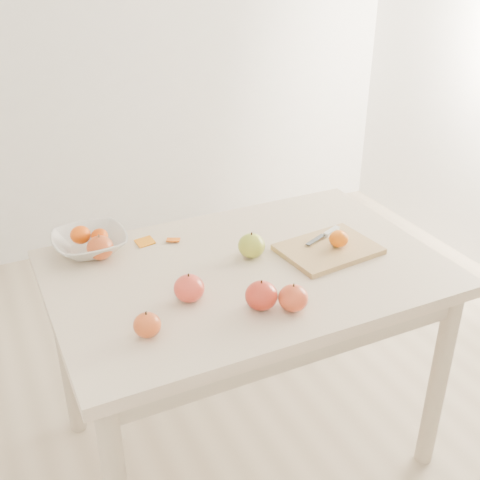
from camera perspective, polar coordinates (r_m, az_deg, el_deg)
name	(u,v)px	position (r m, az deg, el deg)	size (l,w,h in m)	color
ground	(246,442)	(2.34, 0.56, -18.58)	(3.50, 3.50, 0.00)	#C6B293
table	(247,293)	(1.92, 0.65, -5.09)	(1.20, 0.80, 0.75)	beige
cutting_board	(328,249)	(1.97, 8.37, -0.87)	(0.30, 0.22, 0.02)	tan
board_tangerine	(339,239)	(1.96, 9.34, 0.12)	(0.06, 0.06, 0.05)	#E85A08
fruit_bowl	(90,243)	(2.00, -14.03, -0.25)	(0.24, 0.24, 0.06)	silver
bowl_tangerine_near	(80,235)	(1.99, -14.89, 0.48)	(0.07, 0.07, 0.06)	#DD4A07
bowl_tangerine_far	(99,236)	(1.98, -13.18, 0.38)	(0.05, 0.05, 0.05)	#C74007
orange_peel_a	(145,243)	(2.02, -8.99, -0.28)	(0.06, 0.04, 0.00)	orange
orange_peel_b	(173,240)	(2.02, -6.34, -0.05)	(0.04, 0.04, 0.00)	#DA5D0F
paring_knife	(329,233)	(2.03, 8.43, 0.67)	(0.16, 0.08, 0.01)	silver
apple_green	(252,246)	(1.90, 1.10, -0.54)	(0.09, 0.09, 0.08)	olive
apple_red_e	(293,298)	(1.66, 5.06, -5.50)	(0.08, 0.08, 0.07)	maroon
apple_red_d	(147,325)	(1.57, -8.80, -7.96)	(0.07, 0.07, 0.07)	maroon
apple_red_a	(100,248)	(1.94, -13.11, -0.72)	(0.08, 0.08, 0.08)	maroon
apple_red_c	(261,296)	(1.65, 2.03, -5.29)	(0.09, 0.09, 0.08)	#8E030B
apple_red_b	(189,288)	(1.69, -4.85, -4.58)	(0.09, 0.09, 0.08)	#A61823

